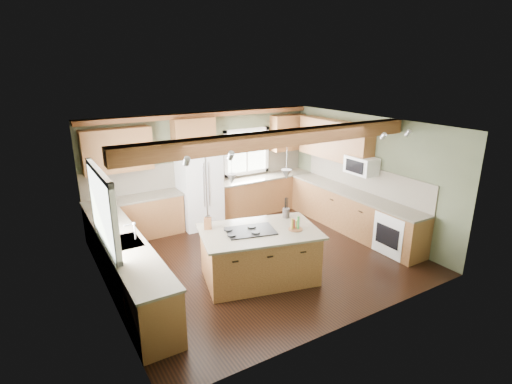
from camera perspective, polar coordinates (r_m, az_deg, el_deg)
floor at (r=7.98m, az=0.35°, el=-9.31°), size 5.60×5.60×0.00m
ceiling at (r=7.18m, az=0.39°, el=9.50°), size 5.60×5.60×0.00m
wall_back at (r=9.61m, az=-7.44°, el=3.59°), size 5.60×0.00×5.60m
wall_left at (r=6.55m, az=-21.07°, el=-4.33°), size 0.00×5.00×5.00m
wall_right at (r=9.19m, az=15.45°, el=2.42°), size 0.00×5.00×5.00m
ceiling_beam at (r=6.63m, az=3.50°, el=7.64°), size 5.55×0.26×0.26m
soffit_trim at (r=9.30m, az=-7.49°, el=10.89°), size 5.55×0.20×0.10m
backsplash_back at (r=9.62m, az=-7.38°, el=3.05°), size 5.58×0.03×0.58m
backsplash_right at (r=9.24m, az=15.12°, el=1.95°), size 0.03×3.70×0.58m
base_cab_back_left at (r=9.06m, az=-16.85°, el=-3.66°), size 2.02×0.60×0.88m
counter_back_left at (r=8.91m, az=-17.11°, el=-0.90°), size 2.06×0.64×0.04m
base_cab_back_right at (r=10.27m, az=1.06°, el=-0.34°), size 2.62×0.60×0.88m
counter_back_right at (r=10.13m, az=1.07°, el=2.13°), size 2.66×0.64×0.04m
base_cab_left at (r=7.00m, az=-17.92°, el=-10.32°), size 0.60×3.70×0.88m
counter_left at (r=6.80m, az=-18.29°, el=-6.89°), size 0.64×3.74×0.04m
base_cab_right at (r=9.28m, az=13.51°, el=-2.87°), size 0.60×3.70×0.88m
counter_right at (r=9.13m, az=13.72°, el=-0.17°), size 0.64×3.74×0.04m
upper_cab_back_left at (r=8.72m, az=-19.21°, el=5.66°), size 1.40×0.35×0.90m
upper_cab_over_fridge at (r=9.17m, az=-8.93°, el=8.26°), size 0.96×0.35×0.70m
upper_cab_right at (r=9.56m, az=11.15°, el=7.31°), size 0.35×2.20×0.90m
upper_cab_back_corner at (r=10.45m, az=4.54°, el=8.46°), size 0.90×0.35×0.90m
window_left at (r=6.52m, az=-21.22°, el=-2.12°), size 0.04×1.60×1.05m
window_back at (r=10.04m, az=-1.41°, el=5.81°), size 1.10×0.04×1.00m
sink at (r=6.80m, az=-18.29°, el=-6.85°), size 0.50×0.65×0.03m
faucet at (r=6.78m, az=-16.93°, el=-5.46°), size 0.02×0.02×0.28m
dishwasher at (r=5.90m, az=-14.67°, el=-15.74°), size 0.60×0.60×0.84m
oven at (r=8.47m, az=19.58°, el=-5.53°), size 0.60×0.72×0.84m
microwave at (r=8.94m, az=14.83°, el=3.71°), size 0.40×0.70×0.38m
pendant_left at (r=6.43m, az=-3.48°, el=1.92°), size 0.18×0.18×0.16m
pendant_right at (r=6.70m, az=4.36°, el=2.55°), size 0.18×0.18×0.16m
refrigerator at (r=9.27m, az=-8.08°, el=0.46°), size 0.90×0.74×1.80m
island at (r=7.07m, az=0.48°, el=-9.06°), size 2.10×1.58×0.88m
island_top at (r=6.88m, az=0.49°, el=-5.64°), size 2.26×1.73×0.04m
cooktop at (r=6.82m, az=-0.77°, el=-5.56°), size 0.92×0.73×0.02m
knife_block at (r=6.93m, az=-6.90°, el=-4.47°), size 0.15×0.14×0.21m
utensil_crock at (r=7.42m, az=4.32°, el=-3.00°), size 0.16×0.16×0.17m
bottle_tray at (r=6.89m, az=5.69°, el=-4.49°), size 0.25×0.25×0.23m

